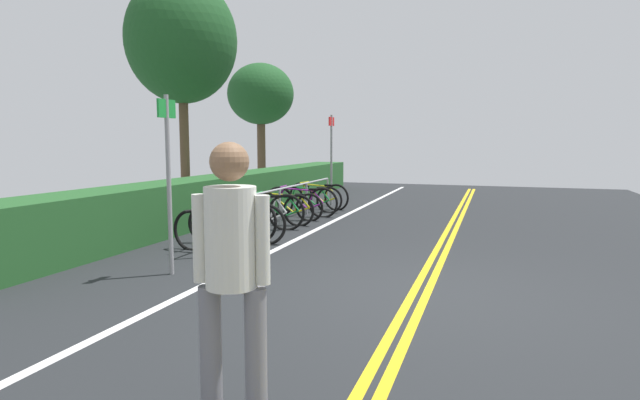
# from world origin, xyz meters

# --- Properties ---
(ground_plane) EXTENTS (31.41, 10.98, 0.05)m
(ground_plane) POSITION_xyz_m (0.00, 0.00, -0.03)
(ground_plane) COLOR #232628
(centre_line_yellow_inner) EXTENTS (28.27, 0.10, 0.00)m
(centre_line_yellow_inner) POSITION_xyz_m (0.00, -0.08, 0.00)
(centre_line_yellow_inner) COLOR gold
(centre_line_yellow_inner) RESTS_ON ground_plane
(centre_line_yellow_outer) EXTENTS (28.27, 0.10, 0.00)m
(centre_line_yellow_outer) POSITION_xyz_m (0.00, 0.08, 0.00)
(centre_line_yellow_outer) COLOR gold
(centre_line_yellow_outer) RESTS_ON ground_plane
(bike_lane_stripe_white) EXTENTS (28.27, 0.12, 0.00)m
(bike_lane_stripe_white) POSITION_xyz_m (0.00, 2.61, 0.00)
(bike_lane_stripe_white) COLOR white
(bike_lane_stripe_white) RESTS_ON ground_plane
(bike_rack) EXTENTS (6.66, 0.05, 0.80)m
(bike_rack) POSITION_xyz_m (4.08, 3.54, 0.61)
(bike_rack) COLOR #9EA0A5
(bike_rack) RESTS_ON ground_plane
(bicycle_0) EXTENTS (0.46, 1.69, 0.72)m
(bicycle_0) POSITION_xyz_m (1.19, 3.43, 0.34)
(bicycle_0) COLOR black
(bicycle_0) RESTS_ON ground_plane
(bicycle_1) EXTENTS (0.52, 1.75, 0.76)m
(bicycle_1) POSITION_xyz_m (1.99, 3.46, 0.36)
(bicycle_1) COLOR black
(bicycle_1) RESTS_ON ground_plane
(bicycle_2) EXTENTS (0.62, 1.66, 0.76)m
(bicycle_2) POSITION_xyz_m (2.61, 3.67, 0.35)
(bicycle_2) COLOR black
(bicycle_2) RESTS_ON ground_plane
(bicycle_3) EXTENTS (0.57, 1.70, 0.78)m
(bicycle_3) POSITION_xyz_m (3.45, 3.65, 0.37)
(bicycle_3) COLOR black
(bicycle_3) RESTS_ON ground_plane
(bicycle_4) EXTENTS (0.46, 1.74, 0.72)m
(bicycle_4) POSITION_xyz_m (4.11, 3.64, 0.34)
(bicycle_4) COLOR black
(bicycle_4) RESTS_ON ground_plane
(bicycle_5) EXTENTS (0.46, 1.69, 0.68)m
(bicycle_5) POSITION_xyz_m (4.82, 3.65, 0.31)
(bicycle_5) COLOR black
(bicycle_5) RESTS_ON ground_plane
(bicycle_6) EXTENTS (0.46, 1.83, 0.75)m
(bicycle_6) POSITION_xyz_m (5.43, 3.57, 0.35)
(bicycle_6) COLOR black
(bicycle_6) RESTS_ON ground_plane
(bicycle_7) EXTENTS (0.46, 1.70, 0.71)m
(bicycle_7) POSITION_xyz_m (6.25, 3.63, 0.33)
(bicycle_7) COLOR black
(bicycle_7) RESTS_ON ground_plane
(bicycle_8) EXTENTS (0.48, 1.77, 0.73)m
(bicycle_8) POSITION_xyz_m (6.89, 3.62, 0.34)
(bicycle_8) COLOR black
(bicycle_8) RESTS_ON ground_plane
(pedestrian) EXTENTS (0.32, 0.48, 1.79)m
(pedestrian) POSITION_xyz_m (-3.19, 0.74, 1.04)
(pedestrian) COLOR slate
(pedestrian) RESTS_ON ground_plane
(sign_post_near) EXTENTS (0.36, 0.06, 2.39)m
(sign_post_near) POSITION_xyz_m (-0.16, 3.30, 1.43)
(sign_post_near) COLOR gray
(sign_post_near) RESTS_ON ground_plane
(sign_post_far) EXTENTS (0.36, 0.06, 2.51)m
(sign_post_far) POSITION_xyz_m (7.78, 3.55, 1.50)
(sign_post_far) COLOR gray
(sign_post_far) RESTS_ON ground_plane
(hedge_backdrop) EXTENTS (15.61, 1.08, 0.98)m
(hedge_backdrop) POSITION_xyz_m (5.58, 5.37, 0.49)
(hedge_backdrop) COLOR #235626
(hedge_backdrop) RESTS_ON ground_plane
(tree_mid) EXTENTS (2.63, 2.63, 5.67)m
(tree_mid) POSITION_xyz_m (4.89, 6.39, 4.16)
(tree_mid) COLOR brown
(tree_mid) RESTS_ON ground_plane
(tree_far_right) EXTENTS (2.36, 2.36, 4.54)m
(tree_far_right) POSITION_xyz_m (10.99, 7.21, 3.42)
(tree_far_right) COLOR brown
(tree_far_right) RESTS_ON ground_plane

